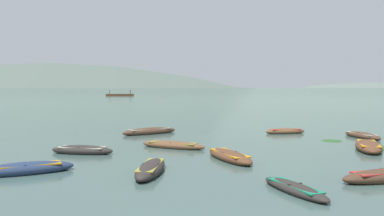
# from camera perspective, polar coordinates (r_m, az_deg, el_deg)

# --- Properties ---
(ground_plane) EXTENTS (6000.00, 6000.00, 0.00)m
(ground_plane) POSITION_cam_1_polar(r_m,az_deg,el_deg) (1506.86, -0.63, 3.06)
(ground_plane) COLOR #425B56
(mountain_2) EXTENTS (2035.14, 2035.14, 463.64)m
(mountain_2) POSITION_cam_1_polar(r_m,az_deg,el_deg) (1932.36, -11.59, 9.91)
(mountain_2) COLOR #56665B
(mountain_2) RESTS_ON ground
(mountain_3) EXTENTS (1586.54, 1586.54, 478.04)m
(mountain_3) POSITION_cam_1_polar(r_m,az_deg,el_deg) (1845.35, 14.87, 10.42)
(mountain_3) COLOR slate
(mountain_3) RESTS_ON ground
(rowboat_2) EXTENTS (4.25, 3.37, 0.59)m
(rowboat_2) POSITION_cam_1_polar(r_m,az_deg,el_deg) (28.88, -6.27, -3.45)
(rowboat_2) COLOR #4C3323
(rowboat_2) RESTS_ON ground
(rowboat_3) EXTENTS (1.36, 3.87, 0.56)m
(rowboat_3) POSITION_cam_1_polar(r_m,az_deg,el_deg) (15.94, -6.12, -8.92)
(rowboat_3) COLOR #2D2826
(rowboat_3) RESTS_ON ground
(rowboat_4) EXTENTS (3.54, 1.72, 0.54)m
(rowboat_4) POSITION_cam_1_polar(r_m,az_deg,el_deg) (21.21, -15.90, -6.00)
(rowboat_4) COLOR #2D2826
(rowboat_4) RESTS_ON ground
(rowboat_5) EXTENTS (1.73, 3.65, 0.48)m
(rowboat_5) POSITION_cam_1_polar(r_m,az_deg,el_deg) (29.02, 23.83, -3.73)
(rowboat_5) COLOR #4C3323
(rowboat_5) RESTS_ON ground
(rowboat_6) EXTENTS (1.96, 3.30, 0.38)m
(rowboat_6) POSITION_cam_1_polar(r_m,az_deg,el_deg) (13.55, 14.91, -11.42)
(rowboat_6) COLOR #2D2826
(rowboat_6) RESTS_ON ground
(rowboat_7) EXTENTS (3.92, 2.63, 0.57)m
(rowboat_7) POSITION_cam_1_polar(r_m,az_deg,el_deg) (17.19, -23.40, -8.26)
(rowboat_7) COLOR navy
(rowboat_7) RESTS_ON ground
(rowboat_8) EXTENTS (3.24, 1.59, 0.50)m
(rowboat_8) POSITION_cam_1_polar(r_m,az_deg,el_deg) (29.83, 13.59, -3.36)
(rowboat_8) COLOR brown
(rowboat_8) RESTS_ON ground
(rowboat_9) EXTENTS (2.54, 4.25, 0.62)m
(rowboat_9) POSITION_cam_1_polar(r_m,az_deg,el_deg) (23.64, 24.58, -5.17)
(rowboat_9) COLOR brown
(rowboat_9) RESTS_ON ground
(rowboat_10) EXTENTS (4.02, 2.64, 0.50)m
(rowboat_10) POSITION_cam_1_polar(r_m,az_deg,el_deg) (22.24, -2.82, -5.49)
(rowboat_10) COLOR brown
(rowboat_10) RESTS_ON ground
(rowboat_11) EXTENTS (2.47, 4.12, 0.54)m
(rowboat_11) POSITION_cam_1_polar(r_m,az_deg,el_deg) (18.80, 5.55, -7.08)
(rowboat_11) COLOR brown
(rowboat_11) RESTS_ON ground
(ferry_0) EXTENTS (10.39, 4.34, 2.54)m
(ferry_0) POSITION_cam_1_polar(r_m,az_deg,el_deg) (146.69, -10.57, 1.94)
(ferry_0) COLOR brown
(ferry_0) RESTS_ON ground
(weed_patch_0) EXTENTS (1.50, 1.48, 0.14)m
(weed_patch_0) POSITION_cam_1_polar(r_m,az_deg,el_deg) (26.62, 19.92, -4.59)
(weed_patch_0) COLOR #2D5628
(weed_patch_0) RESTS_ON ground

